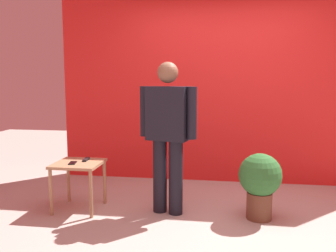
% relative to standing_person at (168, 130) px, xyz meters
% --- Properties ---
extents(ground_plane, '(12.00, 12.00, 0.00)m').
position_rel_standing_person_xyz_m(ground_plane, '(0.54, -0.30, -0.91)').
color(ground_plane, '#B7B2A8').
extents(back_wall_red, '(4.53, 0.12, 2.89)m').
position_rel_standing_person_xyz_m(back_wall_red, '(0.54, 1.36, 0.54)').
color(back_wall_red, red).
rests_on(back_wall_red, ground_plane).
extents(standing_person, '(0.64, 0.31, 1.62)m').
position_rel_standing_person_xyz_m(standing_person, '(0.00, 0.00, 0.00)').
color(standing_person, black).
rests_on(standing_person, ground_plane).
extents(side_table, '(0.50, 0.50, 0.53)m').
position_rel_standing_person_xyz_m(side_table, '(-0.99, -0.05, -0.46)').
color(side_table, tan).
rests_on(side_table, ground_plane).
extents(cell_phone, '(0.10, 0.15, 0.01)m').
position_rel_standing_person_xyz_m(cell_phone, '(-1.03, -0.11, -0.37)').
color(cell_phone, black).
rests_on(cell_phone, side_table).
extents(tv_remote, '(0.06, 0.17, 0.02)m').
position_rel_standing_person_xyz_m(tv_remote, '(-0.94, 0.06, -0.36)').
color(tv_remote, black).
rests_on(tv_remote, side_table).
extents(potted_plant, '(0.44, 0.44, 0.69)m').
position_rel_standing_person_xyz_m(potted_plant, '(0.96, -0.03, -0.50)').
color(potted_plant, brown).
rests_on(potted_plant, ground_plane).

